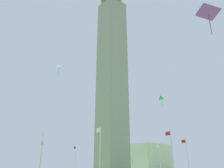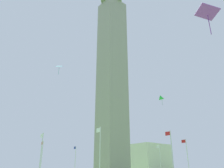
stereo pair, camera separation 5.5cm
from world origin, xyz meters
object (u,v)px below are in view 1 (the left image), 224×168
flagpole_n (75,160)px  flagpole_nw (118,160)px  flagpole_sw (187,157)px  kite_cyan_diamond (59,66)px  kite_green_delta (162,98)px  distant_building (136,161)px  flagpole_se (100,151)px  kite_purple_diamond (208,13)px  flagpole_s (172,153)px  flagpole_w (160,159)px  obelisk_monument (112,68)px  flagpole_e (41,154)px  flagpole_ne (41,158)px

flagpole_n → flagpole_nw: (-4.62, -11.16, 0.00)m
flagpole_sw → kite_cyan_diamond: 31.65m
flagpole_n → kite_green_delta: size_ratio=3.69×
kite_green_delta → distant_building: bearing=-37.0°
flagpole_se → kite_purple_diamond: 25.74m
flagpole_se → flagpole_s: (-4.62, -11.16, 0.00)m
flagpole_sw → flagpole_nw: size_ratio=1.00×
flagpole_s → kite_cyan_diamond: bearing=58.4°
flagpole_n → flagpole_w: size_ratio=1.00×
flagpole_n → distant_building: (11.33, -33.47, 1.08)m
flagpole_se → flagpole_sw: (-0.00, -22.32, 0.00)m
obelisk_monument → flagpole_w: size_ratio=6.40×
flagpole_nw → kite_purple_diamond: size_ratio=4.63×
flagpole_n → kite_cyan_diamond: 30.65m
kite_green_delta → flagpole_e: bearing=62.3°
obelisk_monument → distant_building: size_ratio=2.03×
flagpole_w → flagpole_sw: bearing=157.5°
flagpole_ne → flagpole_sw: bearing=-135.0°
flagpole_ne → flagpole_e: same height
obelisk_monument → kite_green_delta: obelisk_monument is taller
flagpole_n → flagpole_w: bearing=-135.0°
flagpole_e → kite_green_delta: (-10.85, -20.65, 11.54)m
flagpole_n → kite_purple_diamond: bearing=158.1°
flagpole_w → flagpole_nw: 12.08m
flagpole_se → kite_cyan_diamond: size_ratio=4.21×
flagpole_w → flagpole_nw: bearing=22.5°
flagpole_nw → obelisk_monument: bearing=135.2°
obelisk_monument → kite_purple_diamond: (-34.47, 20.26, -15.40)m
flagpole_n → distant_building: distant_building is taller
flagpole_n → flagpole_e: same height
flagpole_s → distant_building: (42.89, -33.47, 1.08)m
flagpole_nw → kite_green_delta: (-22.01, 6.29, 11.54)m
flagpole_e → distant_building: size_ratio=0.32×
flagpole_ne → flagpole_nw: 22.32m
flagpole_se → kite_green_delta: bearing=-88.9°
flagpole_w → distant_building: bearing=-33.1°
kite_purple_diamond → distant_building: size_ratio=0.07×
flagpole_se → kite_green_delta: kite_green_delta is taller
kite_cyan_diamond → distant_building: (32.77, -49.90, -13.41)m
kite_cyan_diamond → flagpole_e: bearing=-6.6°
flagpole_ne → kite_green_delta: kite_green_delta is taller
flagpole_e → kite_cyan_diamond: kite_cyan_diamond is taller
flagpole_nw → kite_cyan_diamond: (-16.82, 27.59, 14.49)m
flagpole_e → flagpole_w: (-0.00, -31.56, 0.00)m
flagpole_se → flagpole_ne: bearing=-0.0°
flagpole_se → kite_green_delta: (0.30, -16.03, 11.54)m
flagpole_w → kite_purple_diamond: 50.25m
flagpole_e → flagpole_sw: size_ratio=1.00×
obelisk_monument → flagpole_sw: (-11.10, -11.16, -21.20)m
flagpole_nw → distant_building: bearing=-54.4°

